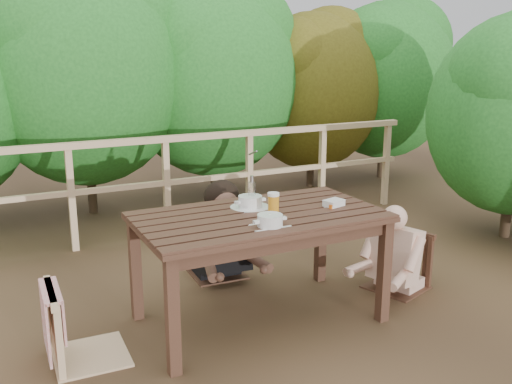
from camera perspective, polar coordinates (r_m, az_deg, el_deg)
name	(u,v)px	position (r m, az deg, el deg)	size (l,w,h in m)	color
ground	(259,319)	(4.07, 0.32, -12.53)	(60.00, 60.00, 0.00)	brown
table	(259,268)	(3.92, 0.33, -7.63)	(1.62, 0.91, 0.75)	#3C2418
chair_left	(86,288)	(3.57, -16.63, -9.13)	(0.45, 0.45, 0.91)	tan
chair_far	(216,226)	(4.67, -3.98, -3.38)	(0.42, 0.42, 0.85)	#3C2418
chair_right	(399,237)	(4.53, 14.07, -4.41)	(0.41, 0.41, 0.83)	#3C2418
woman	(215,200)	(4.62, -4.12, -0.83)	(0.51, 0.63, 1.27)	black
diner_right	(403,218)	(4.51, 14.48, -2.53)	(0.46, 0.56, 1.14)	beige
railing	(167,187)	(5.65, -8.89, 0.48)	(5.60, 0.10, 1.01)	tan
hedge_row	(163,41)	(6.76, -9.27, 14.64)	(6.60, 1.60, 3.80)	#216320
soup_near	(270,221)	(3.52, 1.41, -2.96)	(0.27, 0.27, 0.09)	silver
soup_far	(250,202)	(3.94, -0.58, -1.04)	(0.28, 0.28, 0.09)	silver
bread_roll	(268,220)	(3.56, 1.17, -2.86)	(0.13, 0.10, 0.07)	#A6652F
beer_glass	(273,204)	(3.79, 1.75, -1.19)	(0.08, 0.08, 0.15)	orange
bottle	(252,192)	(3.94, -0.42, 0.00)	(0.06, 0.06, 0.23)	white
butter_tub	(334,204)	(4.00, 7.77, -1.19)	(0.14, 0.10, 0.06)	white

